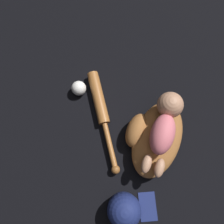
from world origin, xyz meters
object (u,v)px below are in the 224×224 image
(baseball_glove, at_px, (154,137))
(baseball_bat, at_px, (101,108))
(baseball, at_px, (79,88))
(baseball_cap, at_px, (125,210))
(baby_figure, at_px, (165,124))

(baseball_glove, bearing_deg, baseball_bat, 81.08)
(baseball_bat, relative_size, baseball, 5.91)
(baseball_glove, relative_size, baseball_cap, 1.63)
(baseball_glove, distance_m, baseball_cap, 0.33)
(baseball_glove, height_order, baseball_cap, baseball_cap)
(baby_figure, relative_size, baseball_cap, 1.59)
(baseball_glove, bearing_deg, baseball, 77.36)
(baseball_glove, height_order, baseball_bat, baseball_glove)
(baby_figure, height_order, baseball, baby_figure)
(baseball_cap, bearing_deg, baseball, 43.51)
(baseball, bearing_deg, baseball_cap, -136.49)
(baseball_bat, distance_m, baseball, 0.14)
(baseball, bearing_deg, baseball_bat, -109.85)
(baseball_cap, bearing_deg, baby_figure, -3.98)
(baby_figure, xyz_separation_m, baseball_bat, (0.00, 0.29, -0.13))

